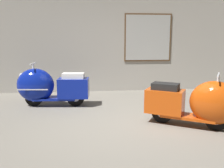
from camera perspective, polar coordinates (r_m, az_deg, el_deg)
The scene contains 4 objects.
ground_plane at distance 4.67m, azimuth 3.24°, elevation -9.77°, with size 60.00×60.00×0.00m, color slate.
showroom_back_wall at distance 7.67m, azimuth -0.72°, elevation 13.05°, with size 18.00×0.24×3.91m.
scooter_0 at distance 6.16m, azimuth -14.25°, elevation -0.57°, with size 1.71×0.63×1.02m.
scooter_1 at distance 4.81m, azimuth 18.72°, elevation -4.03°, with size 1.64×1.24×1.00m.
Camera 1 is at (-0.73, -4.31, 1.62)m, focal length 41.02 mm.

